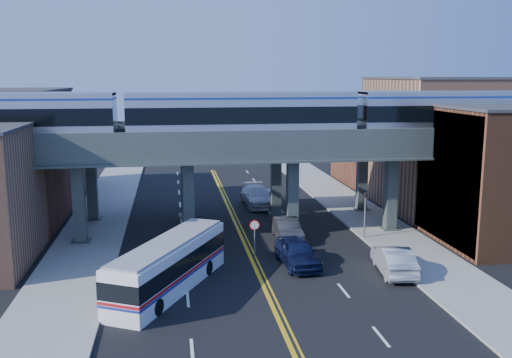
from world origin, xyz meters
TOP-DOWN VIEW (x-y plane):
  - ground at (0.00, 0.00)m, footprint 120.00×120.00m
  - sidewalk_west at (-11.50, 10.00)m, footprint 5.00×70.00m
  - sidewalk_east at (11.50, 10.00)m, footprint 5.00×70.00m
  - building_west_b at (-18.50, 16.00)m, footprint 8.00×14.00m
  - building_west_c at (-18.50, 29.00)m, footprint 8.00×10.00m
  - building_east_a at (18.50, 4.00)m, footprint 8.00×10.00m
  - building_east_b at (18.50, 16.00)m, footprint 8.00×14.00m
  - building_east_c at (18.50, 29.00)m, footprint 8.00×10.00m
  - mural_panel at (14.55, 4.00)m, footprint 0.10×9.50m
  - elevated_viaduct_near at (0.00, 8.00)m, footprint 52.00×3.60m
  - elevated_viaduct_far at (0.00, 15.00)m, footprint 52.00×3.60m
  - transit_train at (0.07, 8.00)m, footprint 52.11×3.27m
  - stop_sign at (0.30, 3.00)m, footprint 0.76×0.09m
  - traffic_signal at (9.20, 6.00)m, footprint 0.15×0.18m
  - transit_bus at (-5.49, -2.31)m, footprint 7.17×10.77m
  - car_lane_a at (2.82, 0.81)m, footprint 2.48×5.45m
  - car_lane_b at (3.36, 6.82)m, footprint 1.76×4.95m
  - car_lane_c at (3.60, 18.40)m, footprint 2.55×5.41m
  - car_lane_d at (2.87, 18.60)m, footprint 2.95×6.48m
  - car_parked_curb at (8.50, -1.56)m, footprint 2.51×5.48m

SIDE VIEW (x-z plane):
  - ground at x=0.00m, z-range 0.00..0.00m
  - sidewalk_west at x=-11.50m, z-range 0.00..0.16m
  - sidewalk_east at x=11.50m, z-range 0.00..0.16m
  - car_lane_c at x=3.60m, z-range 0.00..1.49m
  - car_lane_b at x=3.36m, z-range 0.00..1.63m
  - car_parked_curb at x=8.50m, z-range 0.00..1.74m
  - car_lane_a at x=2.82m, z-range 0.00..1.81m
  - car_lane_d at x=2.87m, z-range 0.00..1.84m
  - transit_bus at x=-5.49m, z-range 0.04..2.84m
  - stop_sign at x=0.30m, z-range 0.44..3.07m
  - traffic_signal at x=9.20m, z-range 0.25..4.35m
  - building_west_c at x=-18.50m, z-range 0.00..8.00m
  - building_east_c at x=18.50m, z-range 0.00..9.00m
  - mural_panel at x=14.55m, z-range 0.00..9.50m
  - building_east_a at x=18.50m, z-range 0.00..10.00m
  - building_west_b at x=-18.50m, z-range 0.00..11.00m
  - building_east_b at x=18.50m, z-range 0.00..12.00m
  - elevated_viaduct_near at x=0.00m, z-range 2.77..10.17m
  - elevated_viaduct_far at x=0.00m, z-range 2.77..10.17m
  - transit_train at x=0.07m, z-range 7.55..11.37m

